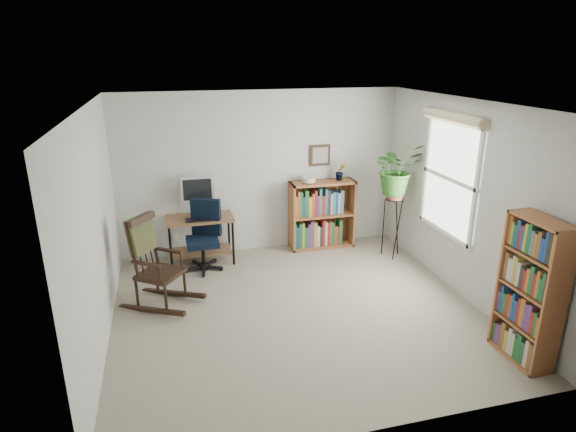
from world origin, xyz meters
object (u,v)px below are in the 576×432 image
object	(u,v)px
desk	(201,240)
rocking_chair	(159,262)
tall_bookshelf	(531,291)
office_chair	(202,236)
low_bookshelf	(322,215)

from	to	relation	value
desk	rocking_chair	distance (m)	1.30
tall_bookshelf	office_chair	bearing A→B (deg)	135.12
desk	low_bookshelf	xyz separation A→B (m)	(1.87, 0.12, 0.19)
rocking_chair	low_bookshelf	size ratio (longest dim) A/B	1.07
tall_bookshelf	desk	bearing A→B (deg)	132.44
low_bookshelf	tall_bookshelf	xyz separation A→B (m)	(1.01, -3.27, 0.21)
desk	low_bookshelf	bearing A→B (deg)	3.68
office_chair	rocking_chair	distance (m)	1.04
office_chair	rocking_chair	bearing A→B (deg)	-98.57
low_bookshelf	tall_bookshelf	world-z (taller)	tall_bookshelf
desk	office_chair	bearing A→B (deg)	-90.04
office_chair	low_bookshelf	xyz separation A→B (m)	(1.87, 0.40, 0.03)
desk	tall_bookshelf	xyz separation A→B (m)	(2.88, -3.15, 0.40)
office_chair	rocking_chair	xyz separation A→B (m)	(-0.57, -0.87, 0.07)
desk	low_bookshelf	size ratio (longest dim) A/B	0.90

